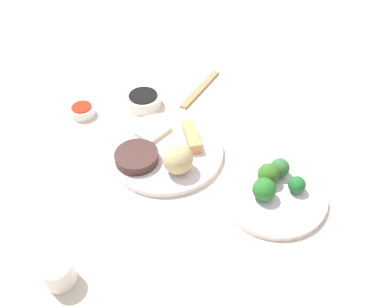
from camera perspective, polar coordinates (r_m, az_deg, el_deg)
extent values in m
cube|color=beige|center=(0.98, -6.06, 0.01)|extent=(2.20, 2.20, 0.02)
cylinder|color=white|center=(0.95, -3.92, 0.11)|extent=(0.28, 0.28, 0.02)
sphere|color=tan|center=(0.88, -2.06, -0.85)|extent=(0.07, 0.07, 0.07)
cube|color=tan|center=(0.96, -0.04, 2.46)|extent=(0.07, 0.10, 0.03)
cube|color=beige|center=(0.99, -5.72, 3.29)|extent=(0.09, 0.10, 0.01)
cylinder|color=#402722|center=(0.92, -8.08, -0.49)|extent=(0.10, 0.10, 0.02)
cylinder|color=white|center=(0.88, 11.65, -5.73)|extent=(0.24, 0.24, 0.01)
sphere|color=#277026|center=(0.85, 10.48, -5.15)|extent=(0.05, 0.05, 0.05)
sphere|color=#356A21|center=(0.88, 11.09, -2.96)|extent=(0.05, 0.05, 0.05)
sphere|color=#20672E|center=(0.88, 15.05, -4.43)|extent=(0.04, 0.04, 0.04)
sphere|color=#346A35|center=(0.90, 12.71, -2.04)|extent=(0.04, 0.04, 0.04)
cylinder|color=white|center=(1.10, -7.08, 7.66)|extent=(0.10, 0.10, 0.03)
cylinder|color=black|center=(1.09, -7.16, 8.41)|extent=(0.08, 0.08, 0.00)
cylinder|color=white|center=(1.11, -15.69, 5.96)|extent=(0.07, 0.07, 0.03)
cylinder|color=red|center=(1.10, -15.84, 6.56)|extent=(0.05, 0.05, 0.00)
cylinder|color=silver|center=(0.77, -18.88, -16.20)|extent=(0.06, 0.06, 0.06)
cube|color=#A2804D|center=(1.16, 1.23, 9.43)|extent=(0.07, 0.20, 0.01)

